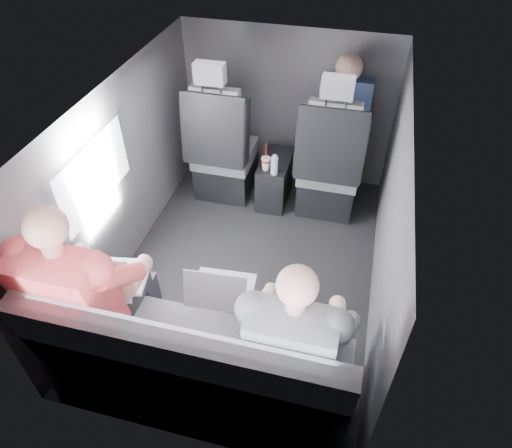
% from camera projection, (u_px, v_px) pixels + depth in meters
% --- Properties ---
extents(floor, '(2.60, 2.60, 0.00)m').
position_uv_depth(floor, '(249.00, 268.00, 3.43)').
color(floor, black).
rests_on(floor, ground).
extents(ceiling, '(2.60, 2.60, 0.00)m').
position_uv_depth(ceiling, '(247.00, 101.00, 2.53)').
color(ceiling, '#B2B2AD').
rests_on(ceiling, panel_back).
extents(panel_left, '(0.02, 2.60, 1.35)m').
position_uv_depth(panel_left, '(122.00, 177.00, 3.15)').
color(panel_left, '#56565B').
rests_on(panel_left, floor).
extents(panel_right, '(0.02, 2.60, 1.35)m').
position_uv_depth(panel_right, '(389.00, 219.00, 2.81)').
color(panel_right, '#56565B').
rests_on(panel_right, floor).
extents(panel_front, '(1.80, 0.02, 1.35)m').
position_uv_depth(panel_front, '(287.00, 107.00, 3.93)').
color(panel_front, '#56565B').
rests_on(panel_front, floor).
extents(panel_back, '(1.80, 0.02, 1.35)m').
position_uv_depth(panel_back, '(173.00, 370.00, 2.04)').
color(panel_back, '#56565B').
rests_on(panel_back, floor).
extents(side_window, '(0.02, 0.75, 0.42)m').
position_uv_depth(side_window, '(96.00, 175.00, 2.78)').
color(side_window, white).
rests_on(side_window, panel_left).
extents(seatbelt, '(0.35, 0.11, 0.59)m').
position_uv_depth(seatbelt, '(332.00, 137.00, 3.30)').
color(seatbelt, black).
rests_on(seatbelt, front_seat_right).
extents(front_seat_left, '(0.52, 0.58, 1.26)m').
position_uv_depth(front_seat_left, '(223.00, 155.00, 3.86)').
color(front_seat_left, black).
rests_on(front_seat_left, floor).
extents(front_seat_right, '(0.52, 0.58, 1.26)m').
position_uv_depth(front_seat_right, '(329.00, 170.00, 3.69)').
color(front_seat_right, black).
rests_on(front_seat_right, floor).
extents(center_console, '(0.24, 0.48, 0.41)m').
position_uv_depth(center_console, '(275.00, 179.00, 3.93)').
color(center_console, black).
rests_on(center_console, floor).
extents(rear_bench, '(1.60, 0.57, 0.92)m').
position_uv_depth(rear_bench, '(198.00, 368.00, 2.45)').
color(rear_bench, slate).
rests_on(rear_bench, floor).
extents(soda_cup, '(0.08, 0.08, 0.23)m').
position_uv_depth(soda_cup, '(266.00, 163.00, 3.66)').
color(soda_cup, white).
rests_on(soda_cup, center_console).
extents(water_bottle, '(0.06, 0.06, 0.17)m').
position_uv_depth(water_bottle, '(274.00, 165.00, 3.60)').
color(water_bottle, '#A8CFE4').
rests_on(water_bottle, center_console).
extents(laptop_white, '(0.41, 0.40, 0.27)m').
position_uv_depth(laptop_white, '(108.00, 277.00, 2.50)').
color(laptop_white, white).
rests_on(laptop_white, passenger_rear_left).
extents(laptop_silver, '(0.35, 0.32, 0.24)m').
position_uv_depth(laptop_silver, '(221.00, 288.00, 2.45)').
color(laptop_silver, '#ADADB2').
rests_on(laptop_silver, rear_bench).
extents(laptop_black, '(0.35, 0.39, 0.21)m').
position_uv_depth(laptop_black, '(303.00, 318.00, 2.31)').
color(laptop_black, black).
rests_on(laptop_black, passenger_rear_right).
extents(passenger_rear_left, '(0.55, 0.66, 1.30)m').
position_uv_depth(passenger_rear_left, '(88.00, 291.00, 2.40)').
color(passenger_rear_left, '#2F2F34').
rests_on(passenger_rear_left, rear_bench).
extents(passenger_rear_right, '(0.50, 0.62, 1.22)m').
position_uv_depth(passenger_rear_right, '(295.00, 339.00, 2.22)').
color(passenger_rear_right, navy).
rests_on(passenger_rear_right, rear_bench).
extents(passenger_front_right, '(0.40, 0.40, 0.82)m').
position_uv_depth(passenger_front_right, '(342.00, 116.00, 3.64)').
color(passenger_front_right, navy).
rests_on(passenger_front_right, front_seat_right).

